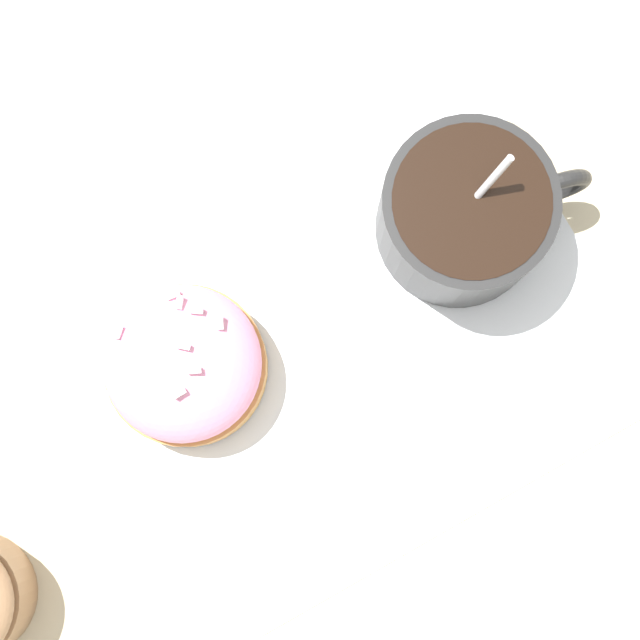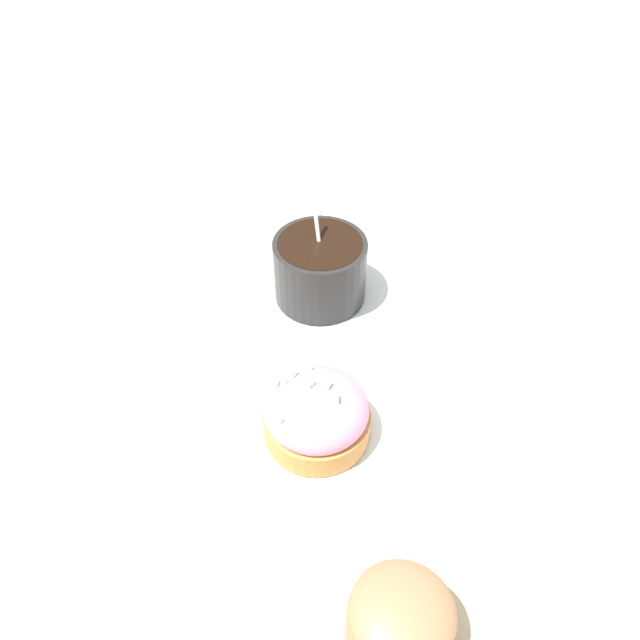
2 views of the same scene
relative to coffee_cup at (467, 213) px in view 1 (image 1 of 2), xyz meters
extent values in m
plane|color=#C6B793|center=(-0.09, -0.01, -0.04)|extent=(3.00, 3.00, 0.00)
cube|color=white|center=(-0.09, -0.01, -0.04)|extent=(0.30, 0.28, 0.00)
cylinder|color=black|center=(0.00, 0.00, 0.00)|extent=(0.09, 0.09, 0.07)
cylinder|color=black|center=(0.00, 0.00, 0.02)|extent=(0.08, 0.08, 0.01)
torus|color=black|center=(0.05, -0.01, 0.00)|extent=(0.04, 0.02, 0.04)
ellipsoid|color=silver|center=(0.03, 0.01, -0.03)|extent=(0.03, 0.02, 0.01)
cylinder|color=silver|center=(0.00, 0.00, 0.02)|extent=(0.05, 0.02, 0.09)
cylinder|color=#C18442|center=(-0.17, 0.00, -0.02)|extent=(0.09, 0.09, 0.02)
ellipsoid|color=pink|center=(-0.17, 0.00, 0.00)|extent=(0.09, 0.09, 0.04)
cube|color=white|center=(-0.15, 0.02, 0.01)|extent=(0.01, 0.01, 0.00)
cube|color=white|center=(-0.16, 0.03, 0.01)|extent=(0.01, 0.01, 0.00)
cube|color=white|center=(-0.17, 0.00, 0.02)|extent=(0.01, 0.01, 0.00)
cube|color=white|center=(-0.15, 0.01, 0.01)|extent=(0.01, 0.01, 0.00)
cube|color=white|center=(-0.20, 0.03, 0.01)|extent=(0.01, 0.01, 0.00)
cube|color=white|center=(-0.16, 0.03, 0.01)|extent=(0.01, 0.00, 0.00)
cube|color=white|center=(-0.18, -0.02, 0.02)|extent=(0.01, 0.00, 0.00)
cube|color=white|center=(-0.17, -0.01, 0.02)|extent=(0.01, 0.01, 0.00)
camera|label=1|loc=(-0.13, -0.08, 0.57)|focal=60.00mm
camera|label=2|loc=(-0.48, -0.01, 0.40)|focal=35.00mm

